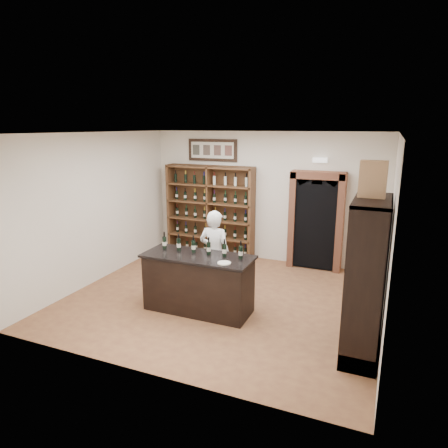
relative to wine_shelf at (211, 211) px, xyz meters
The scene contains 20 objects.
floor 2.89m from the wine_shelf, 60.87° to the right, with size 5.50×5.50×0.00m, color #91613A.
ceiling 3.28m from the wine_shelf, 60.87° to the right, with size 5.50×5.50×0.00m, color white.
wall_back 1.37m from the wine_shelf, ahead, with size 5.50×0.04×3.00m, color silver.
wall_left 2.78m from the wine_shelf, 121.86° to the right, with size 0.04×5.00×3.00m, color silver.
wall_right 4.69m from the wine_shelf, 29.94° to the right, with size 0.04×5.00×3.00m, color silver.
wine_shelf is the anchor object (origin of this frame).
framed_picture 1.46m from the wine_shelf, 90.00° to the left, with size 1.25×0.04×0.52m, color black.
arched_doorway 2.55m from the wine_shelf, ahead, with size 1.17×0.35×2.17m.
emergency_light 2.86m from the wine_shelf, ahead, with size 0.30×0.10×0.10m, color white.
tasting_counter 3.19m from the wine_shelf, 69.44° to the right, with size 1.88×0.78×1.00m.
counter_bottle_0 2.83m from the wine_shelf, 82.30° to the right, with size 0.07×0.07×0.30m.
counter_bottle_1 2.89m from the wine_shelf, 76.62° to the right, with size 0.07×0.07×0.30m.
counter_bottle_2 2.97m from the wine_shelf, 71.20° to the right, with size 0.07×0.07×0.30m.
counter_bottle_3 3.07m from the wine_shelf, 66.11° to the right, with size 0.07×0.07×0.30m.
counter_bottle_4 3.20m from the wine_shelf, 61.39° to the right, with size 0.07×0.07×0.30m.
counter_bottle_5 3.35m from the wine_shelf, 57.06° to the right, with size 0.07×0.07×0.30m.
side_cabinet 5.02m from the wine_shelf, 40.21° to the right, with size 0.48×1.20×2.20m.
shopkeeper 2.54m from the wine_shelf, 63.84° to the right, with size 0.60×0.39×1.64m, color white.
plate 3.56m from the wine_shelf, 62.09° to the right, with size 0.21×0.21×0.02m, color beige.
wine_crate 5.08m from the wine_shelf, 39.86° to the right, with size 0.34×0.14×0.48m, color tan.
Camera 1 is at (2.66, -6.32, 3.12)m, focal length 32.00 mm.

